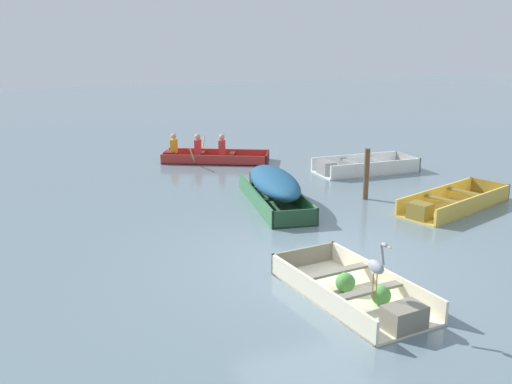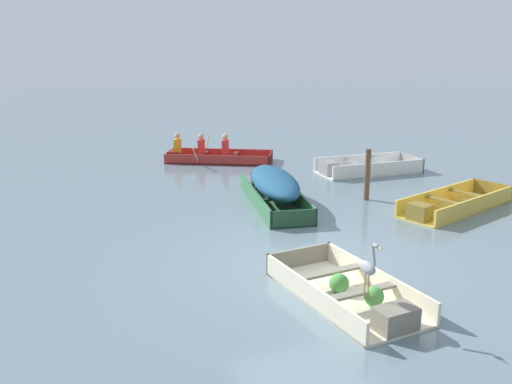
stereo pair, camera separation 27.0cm
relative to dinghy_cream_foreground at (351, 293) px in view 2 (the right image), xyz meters
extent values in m
plane|color=slate|center=(0.22, 1.66, -0.13)|extent=(80.00, 80.00, 0.00)
cube|color=beige|center=(-0.03, 0.14, -0.11)|extent=(1.51, 2.78, 0.04)
cube|color=beige|center=(0.57, 0.20, 0.05)|extent=(0.32, 2.66, 0.36)
cube|color=beige|center=(-0.62, 0.08, 0.05)|extent=(0.32, 2.66, 0.36)
cube|color=gray|center=(-0.16, 1.44, 0.05)|extent=(1.25, 0.18, 0.36)
cube|color=gray|center=(0.09, -1.01, 0.07)|extent=(0.60, 0.41, 0.32)
cube|color=gray|center=(0.01, -0.26, 0.14)|extent=(1.16, 0.28, 0.04)
cube|color=gray|center=(-0.07, 0.54, 0.14)|extent=(1.16, 0.28, 0.04)
sphere|color=#4C9342|center=(0.20, -0.31, 0.05)|extent=(0.29, 0.29, 0.29)
sphere|color=#4C9342|center=(-0.04, 0.27, 0.06)|extent=(0.30, 0.30, 0.30)
cube|color=#E5BC47|center=(4.67, 3.25, -0.11)|extent=(3.34, 1.97, 0.04)
cube|color=#E5BC47|center=(4.82, 2.79, 0.06)|extent=(3.03, 1.04, 0.39)
cube|color=#E5BC47|center=(4.51, 3.72, 0.06)|extent=(3.03, 1.04, 0.39)
cube|color=olive|center=(6.15, 3.75, 0.06)|extent=(0.37, 0.99, 0.39)
cube|color=olive|center=(3.33, 2.81, 0.08)|extent=(0.49, 0.55, 0.35)
cube|color=olive|center=(4.22, 3.11, 0.16)|extent=(0.44, 0.93, 0.04)
cube|color=olive|center=(5.12, 3.40, 0.16)|extent=(0.44, 0.93, 0.04)
cube|color=white|center=(4.81, 7.17, -0.11)|extent=(2.97, 1.33, 0.04)
cube|color=white|center=(4.79, 6.58, 0.08)|extent=(2.94, 0.14, 0.41)
cube|color=white|center=(4.82, 7.77, 0.08)|extent=(2.94, 0.14, 0.41)
cube|color=gray|center=(6.25, 7.13, 0.08)|extent=(0.09, 1.24, 0.41)
cube|color=gray|center=(3.52, 7.21, 0.10)|extent=(0.38, 0.57, 0.37)
cube|color=gray|center=(4.37, 7.19, 0.18)|extent=(0.20, 1.15, 0.04)
cube|color=gray|center=(5.25, 7.16, 0.18)|extent=(0.20, 1.15, 0.04)
cube|color=#387047|center=(0.95, 5.12, -0.11)|extent=(1.60, 3.67, 0.04)
cube|color=#387047|center=(0.48, 5.20, 0.06)|extent=(0.66, 3.50, 0.38)
cube|color=#387047|center=(1.42, 5.03, 0.06)|extent=(0.66, 3.50, 0.38)
cube|color=#1E3D27|center=(0.65, 3.39, 0.06)|extent=(1.00, 0.22, 0.38)
cube|color=#1E3D27|center=(1.22, 6.68, 0.08)|extent=(0.51, 0.43, 0.35)
cube|color=#1E3D27|center=(1.04, 5.64, 0.16)|extent=(0.92, 0.31, 0.04)
cube|color=#1E3D27|center=(0.86, 4.59, 0.16)|extent=(0.92, 0.31, 0.04)
ellipsoid|color=navy|center=(0.95, 5.12, 0.41)|extent=(1.44, 3.03, 0.54)
cube|color=#AD2D28|center=(1.22, 10.21, -0.11)|extent=(3.45, 2.54, 0.04)
cube|color=#AD2D28|center=(0.97, 9.73, 0.02)|extent=(2.94, 1.58, 0.31)
cube|color=#AD2D28|center=(1.48, 10.69, 0.02)|extent=(2.94, 1.58, 0.31)
cube|color=maroon|center=(2.66, 9.45, 0.02)|extent=(0.57, 1.02, 0.31)
cube|color=maroon|center=(-0.08, 10.89, 0.04)|extent=(0.56, 0.62, 0.28)
cube|color=maroon|center=(0.79, 10.44, 0.10)|extent=(0.62, 0.99, 0.04)
cube|color=maroon|center=(1.66, 9.98, 0.10)|extent=(0.62, 0.99, 0.04)
cube|color=red|center=(1.39, 10.12, 0.34)|extent=(0.29, 0.33, 0.44)
sphere|color=tan|center=(1.39, 10.12, 0.66)|extent=(0.18, 0.18, 0.18)
cube|color=red|center=(0.71, 10.48, 0.34)|extent=(0.29, 0.33, 0.44)
sphere|color=tan|center=(0.71, 10.48, 0.66)|extent=(0.18, 0.18, 0.18)
cube|color=orange|center=(0.03, 10.84, 0.34)|extent=(0.29, 0.33, 0.44)
sphere|color=tan|center=(0.03, 10.84, 0.66)|extent=(0.18, 0.18, 0.18)
cylinder|color=tan|center=(0.31, 9.71, 0.23)|extent=(0.34, 0.59, 0.55)
cylinder|color=tan|center=(1.12, 11.24, 0.23)|extent=(0.34, 0.59, 0.55)
cylinder|color=olive|center=(-0.09, -0.60, 0.40)|extent=(0.02, 0.02, 0.35)
cylinder|color=olive|center=(-0.15, -0.60, 0.40)|extent=(0.02, 0.02, 0.35)
ellipsoid|color=#93999E|center=(-0.12, -0.60, 0.67)|extent=(0.15, 0.32, 0.18)
cylinder|color=#93999E|center=(-0.12, -0.72, 0.89)|extent=(0.05, 0.12, 0.28)
ellipsoid|color=#93999E|center=(-0.12, -0.76, 1.04)|extent=(0.06, 0.11, 0.06)
cone|color=gold|center=(-0.12, -0.84, 1.04)|extent=(0.03, 0.10, 0.02)
cylinder|color=brown|center=(3.19, 4.69, 0.49)|extent=(0.13, 0.13, 1.25)
camera|label=1|loc=(-4.37, -6.62, 3.66)|focal=40.00mm
camera|label=2|loc=(-4.12, -6.72, 3.66)|focal=40.00mm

